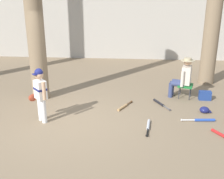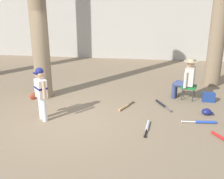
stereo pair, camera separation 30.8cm
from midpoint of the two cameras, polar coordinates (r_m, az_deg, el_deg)
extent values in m
plane|color=#7F6B51|center=(6.64, -7.55, -6.59)|extent=(60.00, 60.00, 0.00)
cube|color=#ADA89E|center=(13.05, 0.45, 13.17)|extent=(18.00, 0.36, 3.01)
cylinder|color=#7F6B51|center=(7.84, -14.35, 17.41)|extent=(0.48, 0.48, 5.41)
cone|color=#7F6B51|center=(8.34, -12.84, -1.43)|extent=(0.76, 0.76, 0.29)
cone|color=#7F6B51|center=(9.88, 20.86, 1.01)|extent=(0.82, 0.82, 0.30)
cylinder|color=white|center=(6.64, -12.70, -4.17)|extent=(0.12, 0.12, 0.58)
cylinder|color=white|center=(6.80, -13.32, -3.67)|extent=(0.12, 0.12, 0.58)
cube|color=white|center=(6.54, -13.34, 0.20)|extent=(0.35, 0.35, 0.44)
cube|color=navy|center=(6.53, -13.36, 0.38)|extent=(0.36, 0.37, 0.05)
sphere|color=tan|center=(6.44, -13.58, 3.15)|extent=(0.20, 0.20, 0.20)
sphere|color=navy|center=(6.42, -13.62, 3.66)|extent=(0.19, 0.19, 0.19)
cube|color=navy|center=(6.40, -14.34, 3.31)|extent=(0.17, 0.17, 0.02)
cylinder|color=tan|center=(6.31, -12.66, -0.06)|extent=(0.11, 0.11, 0.42)
cylinder|color=tan|center=(6.74, -14.31, -0.04)|extent=(0.11, 0.11, 0.40)
ellipsoid|color=#933823|center=(6.79, -14.74, -1.37)|extent=(0.24, 0.24, 0.18)
cube|color=#196B2D|center=(8.15, 16.82, 0.56)|extent=(0.50, 0.50, 0.06)
cylinder|color=#333338|center=(8.09, 15.49, -0.88)|extent=(0.02, 0.02, 0.38)
cylinder|color=#333338|center=(8.37, 15.83, -0.23)|extent=(0.02, 0.02, 0.38)
cylinder|color=#333338|center=(8.06, 17.58, -1.17)|extent=(0.02, 0.02, 0.38)
cylinder|color=#333338|center=(8.34, 17.86, -0.51)|extent=(0.02, 0.02, 0.38)
cylinder|color=navy|center=(8.17, 13.84, -0.36)|extent=(0.13, 0.13, 0.43)
cylinder|color=navy|center=(8.35, 14.10, 0.06)|extent=(0.13, 0.13, 0.43)
cylinder|color=navy|center=(8.07, 15.35, 0.88)|extent=(0.43, 0.26, 0.15)
cylinder|color=navy|center=(8.26, 15.58, 1.28)|extent=(0.43, 0.26, 0.15)
cube|color=beige|center=(8.07, 17.03, 2.65)|extent=(0.33, 0.41, 0.52)
cylinder|color=beige|center=(7.88, 16.18, 1.90)|extent=(0.11, 0.11, 0.46)
cylinder|color=beige|center=(8.30, 16.66, 2.71)|extent=(0.11, 0.11, 0.46)
sphere|color=tan|center=(7.97, 17.30, 5.41)|extent=(0.22, 0.22, 0.22)
cylinder|color=tan|center=(7.96, 17.33, 5.64)|extent=(0.40, 0.40, 0.02)
cylinder|color=tan|center=(7.95, 17.35, 5.87)|extent=(0.20, 0.20, 0.09)
cube|color=navy|center=(8.23, 20.55, -1.53)|extent=(0.35, 0.19, 0.26)
cylinder|color=#B7BCC6|center=(6.38, 8.85, -7.45)|extent=(0.11, 0.46, 0.07)
cylinder|color=black|center=(6.05, 8.52, -9.03)|extent=(0.06, 0.30, 0.03)
cylinder|color=black|center=(5.91, 8.38, -9.71)|extent=(0.06, 0.02, 0.06)
cylinder|color=red|center=(6.34, 22.85, -9.03)|extent=(0.28, 0.39, 0.07)
cylinder|color=#2347AD|center=(6.89, 20.25, -6.42)|extent=(0.49, 0.11, 0.07)
cylinder|color=silver|center=(6.77, 16.99, -6.47)|extent=(0.32, 0.06, 0.03)
cylinder|color=silver|center=(6.73, 15.66, -6.49)|extent=(0.02, 0.06, 0.06)
cylinder|color=black|center=(7.68, 11.26, -2.88)|extent=(0.28, 0.46, 0.07)
cylinder|color=#4C4C51|center=(7.37, 12.82, -3.96)|extent=(0.17, 0.30, 0.03)
cylinder|color=#4C4C51|center=(7.25, 13.48, -4.42)|extent=(0.06, 0.04, 0.06)
cylinder|color=tan|center=(7.27, 3.65, -3.81)|extent=(0.26, 0.41, 0.07)
cylinder|color=brown|center=(7.56, 5.08, -2.93)|extent=(0.16, 0.27, 0.03)
cylinder|color=brown|center=(7.67, 5.63, -2.60)|extent=(0.06, 0.04, 0.06)
ellipsoid|color=navy|center=(7.36, 20.30, -4.40)|extent=(0.25, 0.23, 0.17)
cube|color=navy|center=(7.41, 21.16, -4.71)|extent=(0.10, 0.12, 0.02)
camera|label=1|loc=(0.15, -88.63, 0.48)|focal=43.74mm
camera|label=2|loc=(0.15, 91.37, -0.48)|focal=43.74mm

